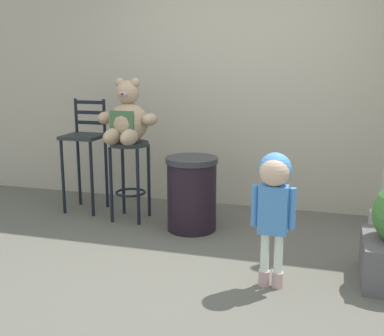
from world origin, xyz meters
TOP-DOWN VIEW (x-y plane):
  - ground_plane at (0.00, 0.00)m, footprint 24.00×24.00m
  - building_wall at (0.00, 1.93)m, footprint 7.42×0.30m
  - bar_stool_with_teddy at (-0.93, 1.02)m, footprint 0.37×0.37m
  - teddy_bear at (-0.93, 0.99)m, footprint 0.59×0.53m
  - child_walking at (0.60, -0.07)m, footprint 0.30×0.24m
  - trash_bin at (-0.26, 0.90)m, footprint 0.48×0.48m
  - bar_chair_empty at (-1.50, 1.19)m, footprint 0.38×0.38m

SIDE VIEW (x-z plane):
  - ground_plane at x=0.00m, z-range 0.00..0.00m
  - trash_bin at x=-0.26m, z-range 0.00..0.69m
  - bar_stool_with_teddy at x=-0.93m, z-range 0.16..0.94m
  - child_walking at x=0.60m, z-range 0.21..1.16m
  - bar_chair_empty at x=-1.50m, z-range 0.11..1.27m
  - teddy_bear at x=-0.93m, z-range 0.70..1.30m
  - building_wall at x=0.00m, z-range 0.00..3.58m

